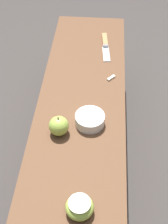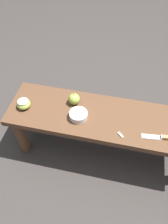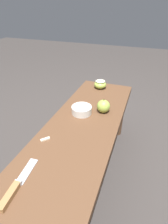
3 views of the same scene
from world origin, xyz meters
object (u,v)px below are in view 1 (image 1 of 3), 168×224
wooden_bench (82,107)px  apple_whole (59,126)px  knife (105,43)px  apple_cut (80,207)px  bowl (90,120)px

wooden_bench → apple_whole: 0.26m
wooden_bench → knife: (-0.37, 0.09, 0.09)m
knife → apple_cut: (0.90, -0.05, 0.02)m
wooden_bench → apple_cut: bearing=3.8°
apple_cut → bowl: (-0.36, 0.01, -0.01)m
knife → bowl: bowl is taller
wooden_bench → apple_whole: size_ratio=14.86×
apple_cut → bowl: size_ratio=0.77×
bowl → knife: bearing=175.5°
knife → apple_cut: 0.90m
apple_whole → bowl: (-0.06, 0.11, -0.02)m
apple_cut → bowl: apple_cut is taller
knife → wooden_bench: bearing=-18.7°
wooden_bench → apple_cut: apple_cut is taller
apple_cut → apple_whole: bearing=-161.3°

